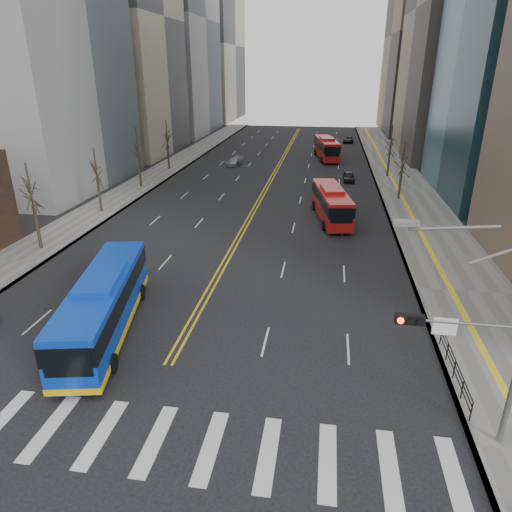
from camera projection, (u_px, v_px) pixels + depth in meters
The scene contains 15 objects.
ground at pixel (128, 437), 19.09m from camera, with size 220.00×220.00×0.00m, color black.
sidewalk_right at pixel (405, 189), 57.62m from camera, with size 7.00×130.00×0.15m, color slate.
sidewalk_left at pixel (149, 180), 62.49m from camera, with size 5.00×130.00×0.15m, color slate.
crosswalk at pixel (128, 437), 19.09m from camera, with size 26.70×4.00×0.01m.
centerline at pixel (277, 169), 69.28m from camera, with size 0.55×100.00×0.01m.
office_towers at pixel (290, 2), 72.42m from camera, with size 83.00×134.00×58.00m.
signal_mast at pixel (484, 340), 17.08m from camera, with size 5.37×0.37×9.39m.
pedestrian_railing at pixel (455, 367), 22.20m from camera, with size 0.06×6.06×1.02m.
street_trees at pixel (191, 161), 49.78m from camera, with size 35.20×47.20×7.60m.
blue_bus at pixel (104, 303), 26.02m from camera, with size 5.04×12.61×3.58m.
red_bus_near at pixel (331, 202), 45.61m from camera, with size 4.30×10.76×3.35m.
red_bus_far at pixel (326, 147), 76.25m from camera, with size 4.56×11.55×3.57m.
car_dark_mid at pixel (349, 177), 61.61m from camera, with size 1.48×3.69×1.26m, color black.
car_silver at pixel (235, 161), 71.80m from camera, with size 1.67×4.12×1.20m, color #96969B.
car_dark_far at pixel (348, 139), 93.47m from camera, with size 2.03×4.40×1.22m, color black.
Camera 1 is at (7.57, -13.72, 14.31)m, focal length 32.00 mm.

